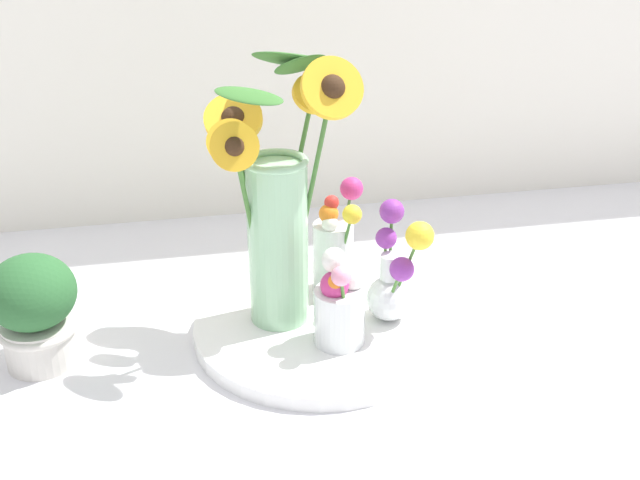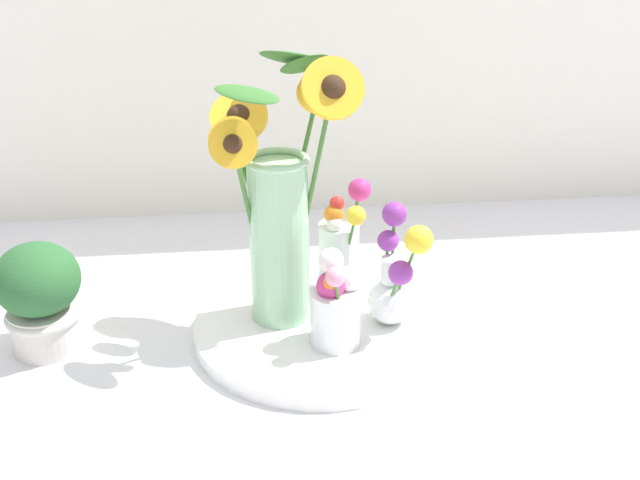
# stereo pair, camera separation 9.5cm
# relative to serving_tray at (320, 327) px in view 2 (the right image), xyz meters

# --- Properties ---
(ground_plane) EXTENTS (6.00, 6.00, 0.00)m
(ground_plane) POSITION_rel_serving_tray_xyz_m (0.03, -0.02, -0.01)
(ground_plane) COLOR silver
(serving_tray) EXTENTS (0.40, 0.40, 0.02)m
(serving_tray) POSITION_rel_serving_tray_xyz_m (0.00, 0.00, 0.00)
(serving_tray) COLOR white
(serving_tray) RESTS_ON ground_plane
(mason_jar_sunflowers) EXTENTS (0.24, 0.23, 0.42)m
(mason_jar_sunflowers) POSITION_rel_serving_tray_xyz_m (-0.06, 0.03, 0.19)
(mason_jar_sunflowers) COLOR #99CC9E
(mason_jar_sunflowers) RESTS_ON serving_tray
(vase_small_center) EXTENTS (0.08, 0.08, 0.15)m
(vase_small_center) POSITION_rel_serving_tray_xyz_m (0.02, -0.06, 0.08)
(vase_small_center) COLOR white
(vase_small_center) RESTS_ON serving_tray
(vase_bulb_right) EXTENTS (0.09, 0.11, 0.19)m
(vase_bulb_right) POSITION_rel_serving_tray_xyz_m (0.11, -0.02, 0.09)
(vase_bulb_right) COLOR white
(vase_bulb_right) RESTS_ON serving_tray
(vase_small_back) EXTENTS (0.09, 0.11, 0.19)m
(vase_small_back) POSITION_rel_serving_tray_xyz_m (0.04, 0.09, 0.09)
(vase_small_back) COLOR white
(vase_small_back) RESTS_ON serving_tray
(potted_plant) EXTENTS (0.13, 0.13, 0.18)m
(potted_plant) POSITION_rel_serving_tray_xyz_m (-0.42, 0.01, 0.08)
(potted_plant) COLOR beige
(potted_plant) RESTS_ON ground_plane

